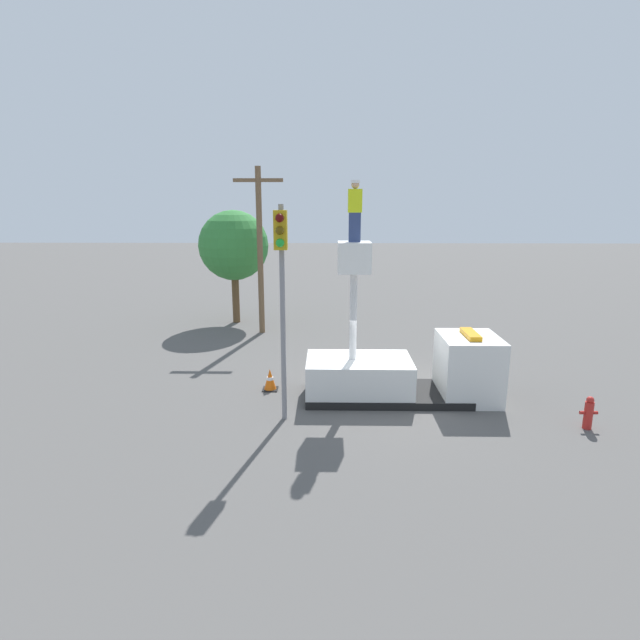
{
  "coord_description": "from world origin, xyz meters",
  "views": [
    {
      "loc": [
        -1.84,
        -14.72,
        5.99
      ],
      "look_at": [
        -2.07,
        -0.81,
        2.69
      ],
      "focal_mm": 28.0,
      "sensor_mm": 36.0,
      "label": 1
    }
  ],
  "objects_px": {
    "utility_pole": "(260,245)",
    "fire_hydrant": "(589,413)",
    "tree_left_bg": "(234,246)",
    "traffic_cone_rear": "(270,380)",
    "bucket_truck": "(404,371)",
    "worker": "(355,211)",
    "traffic_light_pole": "(282,273)"
  },
  "relations": [
    {
      "from": "utility_pole",
      "to": "fire_hydrant",
      "type": "bearing_deg",
      "value": -44.81
    },
    {
      "from": "tree_left_bg",
      "to": "utility_pole",
      "type": "distance_m",
      "value": 2.58
    },
    {
      "from": "tree_left_bg",
      "to": "traffic_cone_rear",
      "type": "bearing_deg",
      "value": -73.42
    },
    {
      "from": "bucket_truck",
      "to": "tree_left_bg",
      "type": "relative_size",
      "value": 1.05
    },
    {
      "from": "traffic_cone_rear",
      "to": "fire_hydrant",
      "type": "bearing_deg",
      "value": -16.99
    },
    {
      "from": "utility_pole",
      "to": "tree_left_bg",
      "type": "bearing_deg",
      "value": 127.79
    },
    {
      "from": "traffic_cone_rear",
      "to": "worker",
      "type": "bearing_deg",
      "value": -12.86
    },
    {
      "from": "tree_left_bg",
      "to": "worker",
      "type": "bearing_deg",
      "value": -61.41
    },
    {
      "from": "worker",
      "to": "fire_hydrant",
      "type": "relative_size",
      "value": 1.9
    },
    {
      "from": "traffic_light_pole",
      "to": "bucket_truck",
      "type": "bearing_deg",
      "value": 26.03
    },
    {
      "from": "utility_pole",
      "to": "traffic_cone_rear",
      "type": "bearing_deg",
      "value": -80.59
    },
    {
      "from": "fire_hydrant",
      "to": "traffic_cone_rear",
      "type": "height_order",
      "value": "fire_hydrant"
    },
    {
      "from": "bucket_truck",
      "to": "traffic_light_pole",
      "type": "relative_size",
      "value": 0.99
    },
    {
      "from": "worker",
      "to": "traffic_light_pole",
      "type": "bearing_deg",
      "value": -138.65
    },
    {
      "from": "worker",
      "to": "traffic_light_pole",
      "type": "xyz_separation_m",
      "value": [
        -1.99,
        -1.75,
        -1.55
      ]
    },
    {
      "from": "worker",
      "to": "tree_left_bg",
      "type": "xyz_separation_m",
      "value": [
        -5.44,
        9.98,
        -1.85
      ]
    },
    {
      "from": "worker",
      "to": "traffic_light_pole",
      "type": "height_order",
      "value": "worker"
    },
    {
      "from": "bucket_truck",
      "to": "fire_hydrant",
      "type": "relative_size",
      "value": 6.41
    },
    {
      "from": "traffic_cone_rear",
      "to": "traffic_light_pole",
      "type": "bearing_deg",
      "value": -74.29
    },
    {
      "from": "fire_hydrant",
      "to": "utility_pole",
      "type": "xyz_separation_m",
      "value": [
        -10.14,
        10.07,
        3.62
      ]
    },
    {
      "from": "traffic_light_pole",
      "to": "fire_hydrant",
      "type": "height_order",
      "value": "traffic_light_pole"
    },
    {
      "from": "worker",
      "to": "fire_hydrant",
      "type": "bearing_deg",
      "value": -18.68
    },
    {
      "from": "fire_hydrant",
      "to": "utility_pole",
      "type": "height_order",
      "value": "utility_pole"
    },
    {
      "from": "worker",
      "to": "tree_left_bg",
      "type": "height_order",
      "value": "worker"
    },
    {
      "from": "worker",
      "to": "utility_pole",
      "type": "relative_size",
      "value": 0.23
    },
    {
      "from": "traffic_light_pole",
      "to": "traffic_cone_rear",
      "type": "relative_size",
      "value": 8.43
    },
    {
      "from": "fire_hydrant",
      "to": "tree_left_bg",
      "type": "bearing_deg",
      "value": 134.07
    },
    {
      "from": "utility_pole",
      "to": "traffic_light_pole",
      "type": "bearing_deg",
      "value": -79.04
    },
    {
      "from": "bucket_truck",
      "to": "fire_hydrant",
      "type": "distance_m",
      "value": 5.16
    },
    {
      "from": "traffic_light_pole",
      "to": "tree_left_bg",
      "type": "height_order",
      "value": "traffic_light_pole"
    },
    {
      "from": "fire_hydrant",
      "to": "bucket_truck",
      "type": "bearing_deg",
      "value": 155.62
    },
    {
      "from": "traffic_cone_rear",
      "to": "tree_left_bg",
      "type": "xyz_separation_m",
      "value": [
        -2.79,
        9.37,
        3.54
      ]
    }
  ]
}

